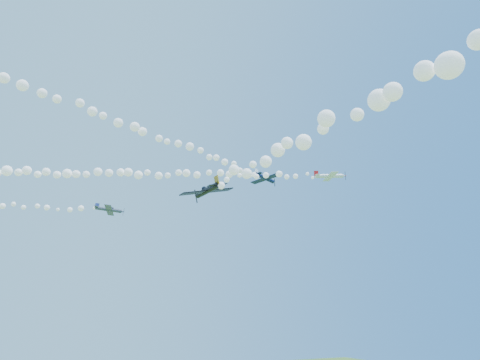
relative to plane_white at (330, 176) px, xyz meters
name	(u,v)px	position (x,y,z in m)	size (l,w,h in m)	color
plane_white	(330,176)	(0.00, 0.00, 0.00)	(7.14, 7.56, 1.99)	white
smoke_trail_white	(144,174)	(-37.67, 14.95, -0.31)	(71.52, 29.98, 3.04)	white
plane_navy	(265,178)	(-11.21, 9.10, 0.69)	(7.25, 7.67, 2.54)	#0D183C
smoke_trail_navy	(76,105)	(-52.79, -8.68, 0.50)	(79.33, 35.45, 2.89)	white
plane_grey	(109,210)	(-43.70, 16.38, -8.61)	(6.01, 6.41, 2.42)	#3C4358
plane_black	(207,191)	(-36.41, -21.24, -14.23)	(7.01, 6.85, 2.12)	black
smoke_trail_black	(464,49)	(-32.77, -54.47, -14.49)	(9.04, 62.45, 2.79)	white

